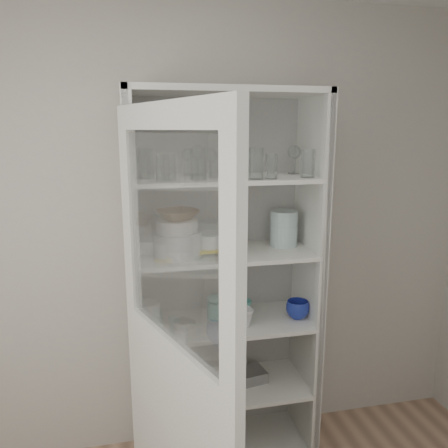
{
  "coord_description": "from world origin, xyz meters",
  "views": [
    {
      "loc": [
        -0.28,
        -0.94,
        1.9
      ],
      "look_at": [
        0.2,
        1.27,
        1.41
      ],
      "focal_mm": 35.0,
      "sensor_mm": 36.0,
      "label": 1
    }
  ],
  "objects_px": {
    "yellow_trivet": "(210,247)",
    "white_canister": "(149,315)",
    "mug_teal": "(243,308)",
    "goblet_3": "(294,158)",
    "measuring_cups": "(183,324)",
    "plate_stack_back": "(150,243)",
    "terracotta_bowl": "(177,215)",
    "goblet_1": "(198,158)",
    "grey_bowl_stack": "(284,228)",
    "tin_box": "(247,376)",
    "cream_bowl": "(177,226)",
    "pantry_cabinet": "(222,302)",
    "glass_platter": "(210,250)",
    "cupboard_door": "(175,392)",
    "goblet_0": "(188,160)",
    "mug_white": "(244,318)",
    "teal_jar": "(216,308)",
    "white_ramekin": "(210,240)",
    "plate_stack_front": "(178,244)",
    "goblet_2": "(229,158)",
    "cream_dish": "(187,383)",
    "mug_blue": "(298,309)"
  },
  "relations": [
    {
      "from": "mug_blue",
      "to": "tin_box",
      "type": "xyz_separation_m",
      "value": [
        -0.27,
        0.07,
        -0.42
      ]
    },
    {
      "from": "plate_stack_back",
      "to": "white_canister",
      "type": "distance_m",
      "value": 0.38
    },
    {
      "from": "goblet_0",
      "to": "goblet_1",
      "type": "relative_size",
      "value": 0.88
    },
    {
      "from": "goblet_0",
      "to": "goblet_2",
      "type": "height_order",
      "value": "goblet_2"
    },
    {
      "from": "mug_teal",
      "to": "cream_bowl",
      "type": "bearing_deg",
      "value": -167.77
    },
    {
      "from": "cream_bowl",
      "to": "measuring_cups",
      "type": "distance_m",
      "value": 0.54
    },
    {
      "from": "goblet_3",
      "to": "measuring_cups",
      "type": "distance_m",
      "value": 1.09
    },
    {
      "from": "white_canister",
      "to": "goblet_3",
      "type": "bearing_deg",
      "value": 4.83
    },
    {
      "from": "white_ramekin",
      "to": "mug_white",
      "type": "height_order",
      "value": "white_ramekin"
    },
    {
      "from": "white_canister",
      "to": "goblet_1",
      "type": "bearing_deg",
      "value": 21.99
    },
    {
      "from": "goblet_1",
      "to": "grey_bowl_stack",
      "type": "relative_size",
      "value": 0.89
    },
    {
      "from": "goblet_2",
      "to": "cupboard_door",
      "type": "bearing_deg",
      "value": -117.64
    },
    {
      "from": "pantry_cabinet",
      "to": "plate_stack_front",
      "type": "height_order",
      "value": "pantry_cabinet"
    },
    {
      "from": "pantry_cabinet",
      "to": "cupboard_door",
      "type": "xyz_separation_m",
      "value": [
        -0.34,
        -0.71,
        -0.07
      ]
    },
    {
      "from": "mug_blue",
      "to": "mug_white",
      "type": "xyz_separation_m",
      "value": [
        -0.32,
        -0.04,
        -0.0
      ]
    },
    {
      "from": "plate_stack_back",
      "to": "terracotta_bowl",
      "type": "bearing_deg",
      "value": -47.53
    },
    {
      "from": "yellow_trivet",
      "to": "white_ramekin",
      "type": "bearing_deg",
      "value": 0.0
    },
    {
      "from": "plate_stack_back",
      "to": "glass_platter",
      "type": "distance_m",
      "value": 0.33
    },
    {
      "from": "terracotta_bowl",
      "to": "cream_dish",
      "type": "relative_size",
      "value": 0.92
    },
    {
      "from": "cupboard_door",
      "to": "goblet_1",
      "type": "distance_m",
      "value": 1.18
    },
    {
      "from": "teal_jar",
      "to": "goblet_3",
      "type": "bearing_deg",
      "value": 4.33
    },
    {
      "from": "glass_platter",
      "to": "grey_bowl_stack",
      "type": "height_order",
      "value": "grey_bowl_stack"
    },
    {
      "from": "glass_platter",
      "to": "tin_box",
      "type": "height_order",
      "value": "glass_platter"
    },
    {
      "from": "mug_white",
      "to": "teal_jar",
      "type": "bearing_deg",
      "value": 130.85
    },
    {
      "from": "mug_white",
      "to": "terracotta_bowl",
      "type": "bearing_deg",
      "value": 167.56
    },
    {
      "from": "mug_teal",
      "to": "white_canister",
      "type": "bearing_deg",
      "value": -175.16
    },
    {
      "from": "plate_stack_front",
      "to": "yellow_trivet",
      "type": "xyz_separation_m",
      "value": [
        0.18,
        0.03,
        -0.04
      ]
    },
    {
      "from": "goblet_2",
      "to": "grey_bowl_stack",
      "type": "distance_m",
      "value": 0.49
    },
    {
      "from": "goblet_3",
      "to": "tin_box",
      "type": "distance_m",
      "value": 1.28
    },
    {
      "from": "yellow_trivet",
      "to": "white_canister",
      "type": "relative_size",
      "value": 1.34
    },
    {
      "from": "goblet_3",
      "to": "glass_platter",
      "type": "relative_size",
      "value": 0.49
    },
    {
      "from": "plate_stack_front",
      "to": "terracotta_bowl",
      "type": "height_order",
      "value": "terracotta_bowl"
    },
    {
      "from": "yellow_trivet",
      "to": "teal_jar",
      "type": "bearing_deg",
      "value": 48.74
    },
    {
      "from": "goblet_3",
      "to": "mug_blue",
      "type": "height_order",
      "value": "goblet_3"
    },
    {
      "from": "mug_white",
      "to": "mug_blue",
      "type": "bearing_deg",
      "value": 4.25
    },
    {
      "from": "white_ramekin",
      "to": "teal_jar",
      "type": "relative_size",
      "value": 1.37
    },
    {
      "from": "teal_jar",
      "to": "tin_box",
      "type": "height_order",
      "value": "teal_jar"
    },
    {
      "from": "goblet_3",
      "to": "mug_teal",
      "type": "distance_m",
      "value": 0.89
    },
    {
      "from": "cream_bowl",
      "to": "mug_teal",
      "type": "height_order",
      "value": "cream_bowl"
    },
    {
      "from": "yellow_trivet",
      "to": "mug_teal",
      "type": "relative_size",
      "value": 1.96
    },
    {
      "from": "white_canister",
      "to": "tin_box",
      "type": "relative_size",
      "value": 0.67
    },
    {
      "from": "goblet_2",
      "to": "terracotta_bowl",
      "type": "relative_size",
      "value": 0.82
    },
    {
      "from": "terracotta_bowl",
      "to": "goblet_2",
      "type": "bearing_deg",
      "value": 24.08
    },
    {
      "from": "yellow_trivet",
      "to": "mug_teal",
      "type": "distance_m",
      "value": 0.43
    },
    {
      "from": "goblet_0",
      "to": "cream_bowl",
      "type": "distance_m",
      "value": 0.37
    },
    {
      "from": "goblet_3",
      "to": "tin_box",
      "type": "xyz_separation_m",
      "value": [
        -0.27,
        -0.06,
        -1.25
      ]
    },
    {
      "from": "grey_bowl_stack",
      "to": "tin_box",
      "type": "bearing_deg",
      "value": -172.95
    },
    {
      "from": "pantry_cabinet",
      "to": "mug_white",
      "type": "distance_m",
      "value": 0.19
    },
    {
      "from": "goblet_1",
      "to": "terracotta_bowl",
      "type": "distance_m",
      "value": 0.34
    },
    {
      "from": "pantry_cabinet",
      "to": "cream_bowl",
      "type": "relative_size",
      "value": 9.94
    }
  ]
}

